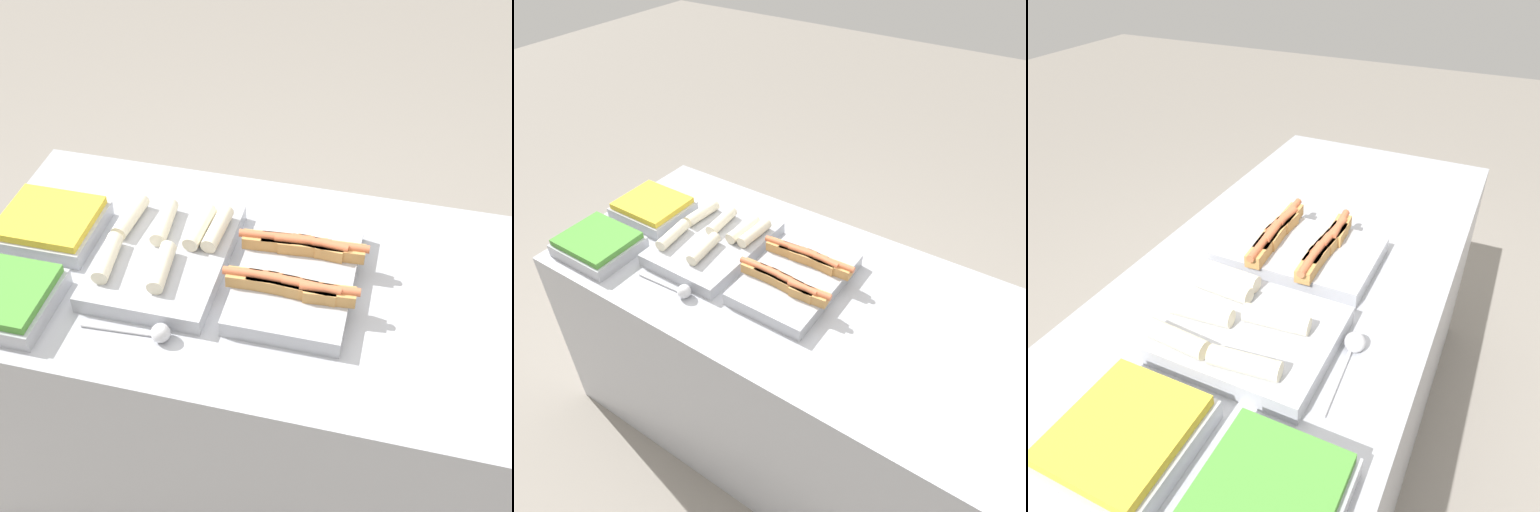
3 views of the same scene
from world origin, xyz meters
The scene contains 7 objects.
ground_plane centered at (0.00, 0.00, 0.00)m, with size 12.00×12.00×0.00m, color gray.
counter centered at (0.00, 0.00, 0.43)m, with size 1.82×0.86×0.87m.
tray_hotdogs centered at (0.00, 0.00, 0.91)m, with size 0.36×0.45×0.10m.
tray_wraps centered at (-0.37, 0.01, 0.90)m, with size 0.34×0.47×0.09m.
tray_side_front centered at (-0.72, -0.26, 0.91)m, with size 0.28×0.25×0.07m.
tray_side_back centered at (-0.72, 0.04, 0.91)m, with size 0.28×0.25×0.07m.
serving_spoon_near centered at (-0.30, -0.27, 0.89)m, with size 0.24×0.05×0.05m.
Camera 2 is at (0.65, -1.14, 2.08)m, focal length 35.00 mm.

